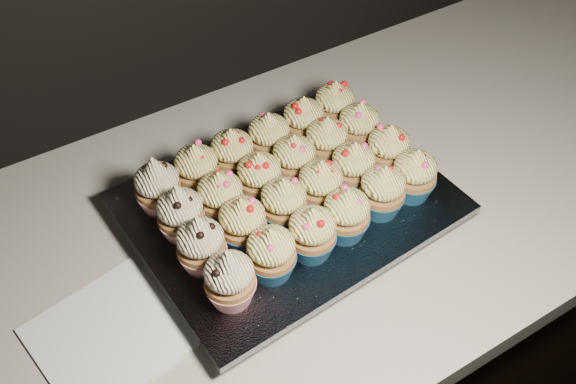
# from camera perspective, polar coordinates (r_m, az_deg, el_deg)

# --- Properties ---
(worktop) EXTENTS (2.44, 0.64, 0.04)m
(worktop) POSITION_cam_1_polar(r_m,az_deg,el_deg) (0.89, -13.88, -8.59)
(worktop) COLOR beige
(worktop) RESTS_ON cabinet
(napkin) EXTENTS (0.19, 0.19, 0.00)m
(napkin) POSITION_cam_1_polar(r_m,az_deg,el_deg) (0.83, -15.65, -12.21)
(napkin) COLOR white
(napkin) RESTS_ON worktop
(baking_tray) EXTENTS (0.41, 0.32, 0.02)m
(baking_tray) POSITION_cam_1_polar(r_m,az_deg,el_deg) (0.91, 0.00, -1.67)
(baking_tray) COLOR black
(baking_tray) RESTS_ON worktop
(foil_lining) EXTENTS (0.44, 0.36, 0.01)m
(foil_lining) POSITION_cam_1_polar(r_m,az_deg,el_deg) (0.90, 0.00, -0.96)
(foil_lining) COLOR silver
(foil_lining) RESTS_ON baking_tray
(cupcake_0) EXTENTS (0.06, 0.06, 0.10)m
(cupcake_0) POSITION_cam_1_polar(r_m,az_deg,el_deg) (0.76, -5.22, -7.65)
(cupcake_0) COLOR #A9171B
(cupcake_0) RESTS_ON foil_lining
(cupcake_1) EXTENTS (0.06, 0.06, 0.08)m
(cupcake_1) POSITION_cam_1_polar(r_m,az_deg,el_deg) (0.79, -1.50, -5.45)
(cupcake_1) COLOR navy
(cupcake_1) RESTS_ON foil_lining
(cupcake_2) EXTENTS (0.06, 0.06, 0.08)m
(cupcake_2) POSITION_cam_1_polar(r_m,az_deg,el_deg) (0.81, 2.14, -3.64)
(cupcake_2) COLOR navy
(cupcake_2) RESTS_ON foil_lining
(cupcake_3) EXTENTS (0.06, 0.06, 0.08)m
(cupcake_3) POSITION_cam_1_polar(r_m,az_deg,el_deg) (0.83, 5.20, -1.96)
(cupcake_3) COLOR navy
(cupcake_3) RESTS_ON foil_lining
(cupcake_4) EXTENTS (0.06, 0.06, 0.08)m
(cupcake_4) POSITION_cam_1_polar(r_m,az_deg,el_deg) (0.86, 8.37, 0.10)
(cupcake_4) COLOR navy
(cupcake_4) RESTS_ON foil_lining
(cupcake_5) EXTENTS (0.06, 0.06, 0.08)m
(cupcake_5) POSITION_cam_1_polar(r_m,az_deg,el_deg) (0.89, 11.14, 1.55)
(cupcake_5) COLOR navy
(cupcake_5) RESTS_ON foil_lining
(cupcake_6) EXTENTS (0.06, 0.06, 0.10)m
(cupcake_6) POSITION_cam_1_polar(r_m,az_deg,el_deg) (0.80, -7.75, -4.63)
(cupcake_6) COLOR #A9171B
(cupcake_6) RESTS_ON foil_lining
(cupcake_7) EXTENTS (0.06, 0.06, 0.08)m
(cupcake_7) POSITION_cam_1_polar(r_m,az_deg,el_deg) (0.82, -4.05, -2.78)
(cupcake_7) COLOR navy
(cupcake_7) RESTS_ON foil_lining
(cupcake_8) EXTENTS (0.06, 0.06, 0.08)m
(cupcake_8) POSITION_cam_1_polar(r_m,az_deg,el_deg) (0.84, -0.39, -1.02)
(cupcake_8) COLOR navy
(cupcake_8) RESTS_ON foil_lining
(cupcake_9) EXTENTS (0.06, 0.06, 0.08)m
(cupcake_9) POSITION_cam_1_polar(r_m,az_deg,el_deg) (0.86, 2.90, 0.57)
(cupcake_9) COLOR navy
(cupcake_9) RESTS_ON foil_lining
(cupcake_10) EXTENTS (0.06, 0.06, 0.08)m
(cupcake_10) POSITION_cam_1_polar(r_m,az_deg,el_deg) (0.89, 5.80, 2.23)
(cupcake_10) COLOR navy
(cupcake_10) RESTS_ON foil_lining
(cupcake_11) EXTENTS (0.06, 0.06, 0.08)m
(cupcake_11) POSITION_cam_1_polar(r_m,az_deg,el_deg) (0.92, 8.89, 3.73)
(cupcake_11) COLOR navy
(cupcake_11) RESTS_ON foil_lining
(cupcake_12) EXTENTS (0.06, 0.06, 0.10)m
(cupcake_12) POSITION_cam_1_polar(r_m,az_deg,el_deg) (0.84, -9.51, -1.88)
(cupcake_12) COLOR #A9171B
(cupcake_12) RESTS_ON foil_lining
(cupcake_13) EXTENTS (0.06, 0.06, 0.08)m
(cupcake_13) POSITION_cam_1_polar(r_m,az_deg,el_deg) (0.85, -6.01, -0.44)
(cupcake_13) COLOR navy
(cupcake_13) RESTS_ON foil_lining
(cupcake_14) EXTENTS (0.06, 0.06, 0.08)m
(cupcake_14) POSITION_cam_1_polar(r_m,az_deg,el_deg) (0.87, -2.56, 1.30)
(cupcake_14) COLOR navy
(cupcake_14) RESTS_ON foil_lining
(cupcake_15) EXTENTS (0.06, 0.06, 0.08)m
(cupcake_15) POSITION_cam_1_polar(r_m,az_deg,el_deg) (0.89, 0.54, 2.90)
(cupcake_15) COLOR navy
(cupcake_15) RESTS_ON foil_lining
(cupcake_16) EXTENTS (0.06, 0.06, 0.08)m
(cupcake_16) POSITION_cam_1_polar(r_m,az_deg,el_deg) (0.92, 3.42, 4.49)
(cupcake_16) COLOR navy
(cupcake_16) RESTS_ON foil_lining
(cupcake_17) EXTENTS (0.06, 0.06, 0.08)m
(cupcake_17) POSITION_cam_1_polar(r_m,az_deg,el_deg) (0.95, 6.32, 5.78)
(cupcake_17) COLOR navy
(cupcake_17) RESTS_ON foil_lining
(cupcake_18) EXTENTS (0.06, 0.06, 0.10)m
(cupcake_18) POSITION_cam_1_polar(r_m,az_deg,el_deg) (0.87, -11.49, 0.50)
(cupcake_18) COLOR #A9171B
(cupcake_18) RESTS_ON foil_lining
(cupcake_19) EXTENTS (0.06, 0.06, 0.08)m
(cupcake_19) POSITION_cam_1_polar(r_m,az_deg,el_deg) (0.89, -8.09, 2.01)
(cupcake_19) COLOR navy
(cupcake_19) RESTS_ON foil_lining
(cupcake_20) EXTENTS (0.06, 0.06, 0.08)m
(cupcake_20) POSITION_cam_1_polar(r_m,az_deg,el_deg) (0.91, -4.96, 3.42)
(cupcake_20) COLOR navy
(cupcake_20) RESTS_ON foil_lining
(cupcake_21) EXTENTS (0.06, 0.06, 0.08)m
(cupcake_21) POSITION_cam_1_polar(r_m,az_deg,el_deg) (0.93, -1.69, 4.87)
(cupcake_21) COLOR navy
(cupcake_21) RESTS_ON foil_lining
(cupcake_22) EXTENTS (0.06, 0.06, 0.08)m
(cupcake_22) POSITION_cam_1_polar(r_m,az_deg,el_deg) (0.96, 1.38, 6.31)
(cupcake_22) COLOR navy
(cupcake_22) RESTS_ON foil_lining
(cupcake_23) EXTENTS (0.06, 0.06, 0.08)m
(cupcake_23) POSITION_cam_1_polar(r_m,az_deg,el_deg) (0.99, 4.15, 7.68)
(cupcake_23) COLOR navy
(cupcake_23) RESTS_ON foil_lining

